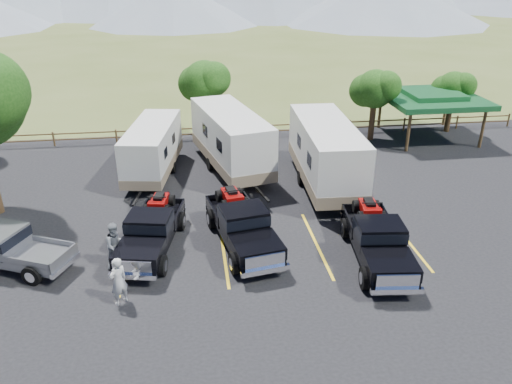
{
  "coord_description": "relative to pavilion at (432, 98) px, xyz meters",
  "views": [
    {
      "loc": [
        -3.06,
        -13.97,
        11.1
      ],
      "look_at": [
        -0.31,
        6.28,
        1.6
      ],
      "focal_mm": 35.0,
      "sensor_mm": 36.0,
      "label": 1
    }
  ],
  "objects": [
    {
      "name": "trailer_right",
      "position": [
        -9.13,
        -7.11,
        -0.93
      ],
      "size": [
        2.89,
        10.01,
        3.48
      ],
      "rotation": [
        0.0,
        0.0,
        -0.04
      ],
      "color": "white",
      "rests_on": "asphalt_lot"
    },
    {
      "name": "trailer_center",
      "position": [
        -13.87,
        -4.04,
        -0.96
      ],
      "size": [
        4.28,
        9.82,
        3.41
      ],
      "rotation": [
        0.0,
        0.0,
        0.23
      ],
      "color": "white",
      "rests_on": "asphalt_lot"
    },
    {
      "name": "rail_fence",
      "position": [
        -11.0,
        1.5,
        -2.18
      ],
      "size": [
        36.12,
        0.12,
        1.0
      ],
      "color": "brown",
      "rests_on": "ground"
    },
    {
      "name": "rig_center",
      "position": [
        -14.15,
        -12.53,
        -1.78
      ],
      "size": [
        2.96,
        6.26,
        2.01
      ],
      "rotation": [
        0.0,
        0.0,
        0.18
      ],
      "color": "black",
      "rests_on": "asphalt_lot"
    },
    {
      "name": "asphalt_lot",
      "position": [
        -13.0,
        -14.0,
        -2.77
      ],
      "size": [
        44.0,
        34.0,
        0.04
      ],
      "primitive_type": "cube",
      "color": "black",
      "rests_on": "ground"
    },
    {
      "name": "trailer_left",
      "position": [
        -18.24,
        -4.23,
        -1.24
      ],
      "size": [
        3.19,
        8.35,
        2.89
      ],
      "rotation": [
        0.0,
        0.0,
        -0.16
      ],
      "color": "white",
      "rests_on": "asphalt_lot"
    },
    {
      "name": "stall_lines",
      "position": [
        -13.0,
        -13.0,
        -2.74
      ],
      "size": [
        12.12,
        5.5,
        0.01
      ],
      "color": "yellow",
      "rests_on": "asphalt_lot"
    },
    {
      "name": "rig_right",
      "position": [
        -8.9,
        -14.41,
        -1.8
      ],
      "size": [
        2.56,
        6.06,
        1.97
      ],
      "rotation": [
        0.0,
        0.0,
        -0.11
      ],
      "color": "black",
      "rests_on": "asphalt_lot"
    },
    {
      "name": "person_b",
      "position": [
        -19.22,
        -13.61,
        -1.79
      ],
      "size": [
        1.17,
        1.09,
        1.92
      ],
      "primitive_type": "imported",
      "rotation": [
        0.0,
        0.0,
        0.51
      ],
      "color": "slate",
      "rests_on": "asphalt_lot"
    },
    {
      "name": "pavilion",
      "position": [
        0.0,
        0.0,
        0.0
      ],
      "size": [
        6.2,
        6.2,
        3.22
      ],
      "color": "brown",
      "rests_on": "ground"
    },
    {
      "name": "tree_ne_a",
      "position": [
        -4.03,
        0.01,
        0.69
      ],
      "size": [
        3.11,
        2.92,
        4.76
      ],
      "color": "#301F12",
      "rests_on": "ground"
    },
    {
      "name": "person_a",
      "position": [
        -18.87,
        -16.03,
        -1.82
      ],
      "size": [
        0.8,
        0.78,
        1.86
      ],
      "primitive_type": "imported",
      "rotation": [
        0.0,
        0.0,
        3.85
      ],
      "color": "#BBBBBB",
      "rests_on": "asphalt_lot"
    },
    {
      "name": "pickup_silver",
      "position": [
        -23.47,
        -13.0,
        -1.9
      ],
      "size": [
        5.63,
        3.78,
        1.62
      ],
      "rotation": [
        0.0,
        0.0,
        -1.99
      ],
      "color": "gray",
      "rests_on": "asphalt_lot"
    },
    {
      "name": "ground",
      "position": [
        -13.0,
        -17.0,
        -2.79
      ],
      "size": [
        320.0,
        320.0,
        0.0
      ],
      "primitive_type": "plane",
      "color": "#4F5B26",
      "rests_on": "ground"
    },
    {
      "name": "tree_ne_b",
      "position": [
        1.98,
        1.01,
        0.34
      ],
      "size": [
        2.77,
        2.59,
        4.27
      ],
      "color": "#301F12",
      "rests_on": "ground"
    },
    {
      "name": "rig_left",
      "position": [
        -17.93,
        -12.38,
        -1.84
      ],
      "size": [
        2.89,
        5.9,
        1.89
      ],
      "rotation": [
        0.0,
        0.0,
        -0.2
      ],
      "color": "black",
      "rests_on": "asphalt_lot"
    },
    {
      "name": "tree_north",
      "position": [
        -15.03,
        2.02,
        1.05
      ],
      "size": [
        3.46,
        3.24,
        5.25
      ],
      "color": "#301F12",
      "rests_on": "ground"
    }
  ]
}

